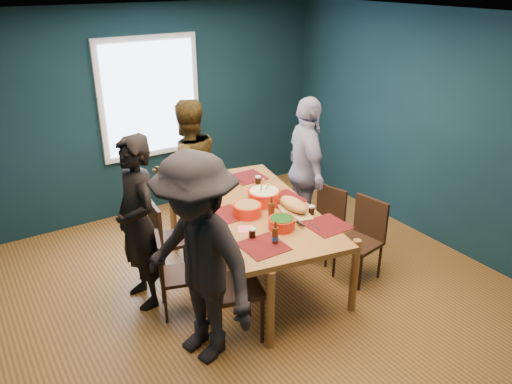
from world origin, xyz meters
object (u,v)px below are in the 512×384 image
Objects in this scene: chair_left_mid at (170,269)px; person_near_left at (198,261)px; bowl_salad at (247,209)px; chair_left_near at (223,280)px; chair_right_mid at (327,217)px; cutting_board at (294,206)px; chair_right_far at (291,191)px; chair_right_near at (364,233)px; person_right at (306,170)px; bowl_dumpling at (264,196)px; bowl_herbs at (282,223)px; chair_left_far at (165,234)px; person_back at (188,172)px; person_far_left at (138,223)px; dining_table at (255,214)px.

chair_left_mid is 0.45× the size of person_near_left.
chair_left_mid is at bearing 178.34° from bowl_salad.
chair_left_near is 3.61× the size of bowl_salad.
bowl_salad is (-1.10, -0.07, 0.42)m from chair_right_mid.
cutting_board reaches higher than bowl_salad.
chair_right_near is at bearing -67.32° from chair_right_far.
chair_right_mid is at bearing 18.53° from chair_left_mid.
person_right is 2.78× the size of cutting_board.
bowl_salad is 0.83× the size of bowl_dumpling.
bowl_dumpling reaches higher than bowl_herbs.
bowl_salad reaches higher than chair_left_far.
person_right is at bearing -48.18° from chair_right_far.
chair_left_mid is at bearing -139.71° from chair_right_far.
bowl_salad reaches higher than chair_left_mid.
person_near_left reaches higher than bowl_dumpling.
cutting_board is at bearing 112.09° from person_back.
person_back is at bearing 123.64° from cutting_board.
bowl_dumpling is at bearing 110.44° from person_back.
chair_left_near is at bearing 92.32° from person_near_left.
chair_right_mid is 0.47× the size of person_back.
chair_left_near is 1.63× the size of cutting_board.
chair_right_mid is 1.71m from person_back.
chair_right_far is 2.15m from person_far_left.
dining_table is at bearing -28.18° from chair_left_far.
bowl_salad is (0.86, 0.63, -0.03)m from person_near_left.
cutting_board is at bearing -105.72° from chair_right_far.
chair_right_far is (1.68, 1.29, -0.05)m from chair_left_near.
chair_left_far is (-0.79, 0.53, -0.25)m from dining_table.
cutting_board is (-0.74, -0.73, 0.02)m from person_right.
chair_left_near is 2.12m from chair_right_far.
chair_right_near reaches higher than chair_right_mid.
person_near_left is 1.39m from bowl_dumpling.
person_right reaches higher than dining_table.
chair_right_mid is (1.94, 0.04, -0.00)m from chair_left_mid.
person_back is at bearing 113.60° from chair_right_mid.
chair_right_far is 2.77× the size of bowl_dumpling.
bowl_salad is (0.02, -1.30, 0.03)m from person_back.
chair_right_far is at bearing 42.22° from person_right.
chair_left_near is at bearing 172.25° from chair_right_near.
person_back reaches higher than cutting_board.
chair_left_far is 1.35m from bowl_herbs.
chair_right_far is 3.34× the size of bowl_salad.
bowl_salad is (-1.17, -0.55, 0.02)m from person_right.
chair_left_near is 1.16× the size of chair_right_near.
chair_right_far is 0.51× the size of person_near_left.
bowl_dumpling is (1.15, 0.77, -0.01)m from person_near_left.
chair_left_near is 0.58× the size of person_right.
person_back reaches higher than chair_left_far.
bowl_dumpling is (-0.86, 0.63, 0.40)m from chair_right_near.
chair_left_mid is 0.47× the size of person_right.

